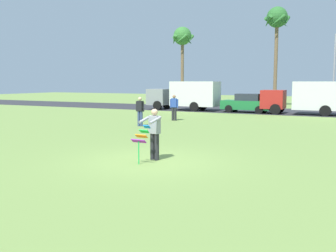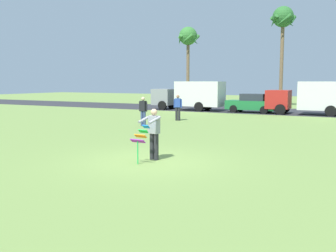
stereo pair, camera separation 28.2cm
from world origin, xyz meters
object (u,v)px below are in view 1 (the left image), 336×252
Objects in this scene: person_walker_near at (174,107)px; parked_car_green at (247,103)px; parked_truck_grey_van at (187,95)px; palm_tree_left_near at (182,39)px; palm_tree_right_near at (277,22)px; kite_held at (141,138)px; parked_truck_red_cab at (311,97)px; streetlight_pole at (334,67)px; person_kite_flyer at (154,132)px; person_walker_far at (140,110)px.

parked_car_green is at bearing 73.85° from person_walker_near.
parked_truck_grey_van is 0.76× the size of palm_tree_left_near.
parked_truck_grey_van is 5.65m from parked_car_green.
palm_tree_right_near is at bearing 54.76° from parked_truck_grey_van.
kite_held is 23.23m from parked_truck_grey_van.
parked_car_green is at bearing -0.02° from parked_truck_grey_van.
palm_tree_left_near is at bearing 112.52° from kite_held.
palm_tree_right_near reaches higher than parked_truck_grey_van.
palm_tree_left_near reaches higher than parked_car_green.
palm_tree_left_near reaches higher than parked_truck_grey_van.
parked_truck_grey_van and parked_truck_red_cab have the same top height.
streetlight_pole reaches higher than parked_car_green.
parked_truck_red_cab is at bearing -62.29° from palm_tree_right_near.
parked_truck_red_cab is at bearing -31.43° from palm_tree_left_near.
person_kite_flyer is 9.95m from person_walker_far.
person_walker_far reaches higher than parked_car_green.
palm_tree_right_near reaches higher than streetlight_pole.
parked_truck_grey_van is 0.96× the size of streetlight_pole.
parked_truck_red_cab reaches higher than kite_held.
person_kite_flyer is 0.17× the size of palm_tree_right_near.
palm_tree_right_near is (-2.02, 30.41, 7.75)m from kite_held.
kite_held is at bearing -97.87° from person_kite_flyer.
person_kite_flyer is at bearing -82.92° from parked_car_green.
parked_truck_grey_van is at bearing 179.98° from parked_car_green.
person_kite_flyer reaches higher than parked_car_green.
kite_held is 0.12× the size of palm_tree_right_near.
streetlight_pole is 4.05× the size of person_walker_near.
person_walker_far is (-2.90, -12.78, 0.16)m from parked_car_green.
person_walker_near is at bearing 113.04° from person_kite_flyer.
person_kite_flyer is at bearing 82.13° from kite_held.
streetlight_pole is at bearing 61.76° from person_walker_near.
kite_held is 21.89m from parked_car_green.
person_kite_flyer is 30.77m from palm_tree_right_near.
person_kite_flyer and person_walker_near have the same top height.
parked_car_green is 13.11m from person_walker_far.
person_walker_near is (-8.74, -16.28, -3.06)m from streetlight_pole.
person_walker_far reaches higher than kite_held.
kite_held is 0.18× the size of parked_truck_grey_van.
parked_truck_red_cab is 0.76× the size of palm_tree_left_near.
person_walker_far is at bearing 123.66° from person_kite_flyer.
person_kite_flyer is at bearing -68.66° from parked_truck_grey_van.
person_walker_near is (-5.09, 12.88, 0.09)m from kite_held.
kite_held is 0.71× the size of person_walker_near.
palm_tree_left_near is 5.15× the size of person_walker_near.
parked_truck_grey_van is (-8.13, 21.75, 0.57)m from kite_held.
palm_tree_right_near reaches higher than person_walker_far.
parked_car_green is at bearing 97.08° from person_kite_flyer.
palm_tree_left_near reaches higher than person_walker_far.
streetlight_pole is at bearing 82.86° from kite_held.
parked_truck_grey_van is at bearing -125.24° from palm_tree_right_near.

